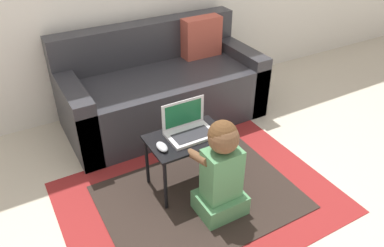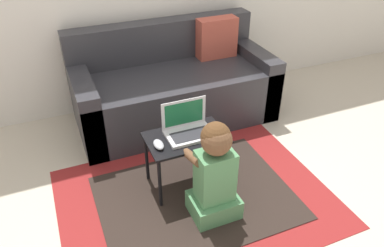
% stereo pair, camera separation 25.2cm
% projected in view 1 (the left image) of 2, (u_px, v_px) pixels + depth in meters
% --- Properties ---
extents(ground_plane, '(16.00, 16.00, 0.00)m').
position_uv_depth(ground_plane, '(220.00, 196.00, 2.60)').
color(ground_plane, beige).
extents(area_rug, '(1.82, 1.35, 0.01)m').
position_uv_depth(area_rug, '(200.00, 197.00, 2.59)').
color(area_rug, maroon).
rests_on(area_rug, ground_plane).
extents(couch, '(1.71, 0.81, 0.83)m').
position_uv_depth(couch, '(162.00, 89.00, 3.31)').
color(couch, '#2D2D33').
rests_on(couch, ground_plane).
extents(laptop_desk, '(0.54, 0.34, 0.41)m').
position_uv_depth(laptop_desk, '(188.00, 144.00, 2.52)').
color(laptop_desk, black).
rests_on(laptop_desk, ground_plane).
extents(laptop, '(0.32, 0.21, 0.22)m').
position_uv_depth(laptop, '(189.00, 129.00, 2.50)').
color(laptop, silver).
rests_on(laptop, laptop_desk).
extents(computer_mouse, '(0.06, 0.11, 0.04)m').
position_uv_depth(computer_mouse, '(162.00, 147.00, 2.37)').
color(computer_mouse, '#B2B7C1').
rests_on(computer_mouse, laptop_desk).
extents(person_seated, '(0.30, 0.35, 0.70)m').
position_uv_depth(person_seated, '(221.00, 171.00, 2.31)').
color(person_seated, '#518E5B').
rests_on(person_seated, ground_plane).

